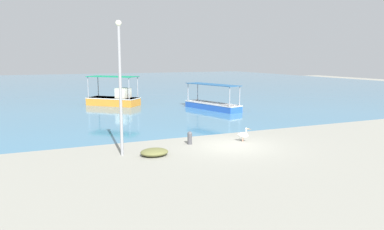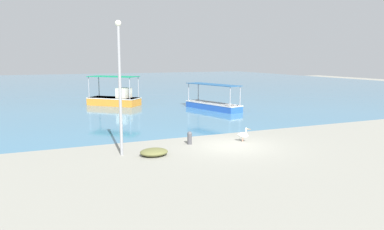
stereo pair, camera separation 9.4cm
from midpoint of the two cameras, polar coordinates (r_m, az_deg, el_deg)
name	(u,v)px [view 1 (the left image)]	position (r m, az deg, el deg)	size (l,w,h in m)	color
ground	(232,146)	(19.93, 5.95, -4.70)	(120.00, 120.00, 0.00)	gray
harbor_water	(90,85)	(65.68, -15.32, 4.42)	(110.00, 90.00, 0.00)	teal
fishing_boat_far_left	(212,104)	(33.61, 3.04, 1.66)	(3.01, 6.27, 2.26)	blue
fishing_boat_near_right	(115,99)	(37.16, -11.78, 2.45)	(5.01, 4.89, 2.82)	orange
pelican	(243,135)	(20.93, 7.72, -3.03)	(0.61, 0.68, 0.80)	#E0997A
lamp_post	(120,82)	(17.74, -11.05, 5.02)	(0.28, 0.28, 6.30)	gray
mooring_bollard	(190,137)	(20.12, -0.48, -3.43)	(0.26, 0.26, 0.70)	#47474C
net_pile	(154,152)	(17.94, -5.91, -5.65)	(1.34, 1.14, 0.35)	brown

